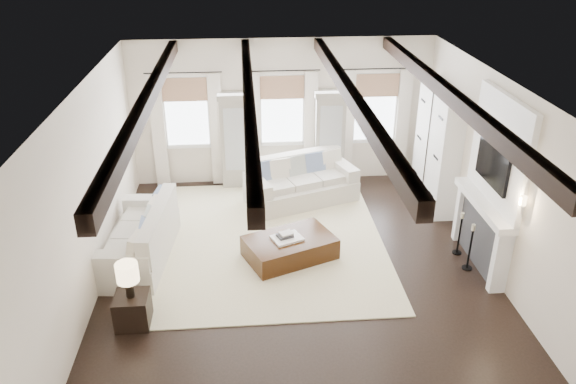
{
  "coord_description": "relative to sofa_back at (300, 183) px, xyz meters",
  "views": [
    {
      "loc": [
        -0.82,
        -7.95,
        5.43
      ],
      "look_at": [
        -0.11,
        0.73,
        1.15
      ],
      "focal_mm": 35.0,
      "sensor_mm": 36.0,
      "label": 1
    }
  ],
  "objects": [
    {
      "name": "side_table_back",
      "position": [
        -1.42,
        0.96,
        -0.06
      ],
      "size": [
        0.45,
        0.45,
        0.67
      ],
      "primitive_type": "cube",
      "color": "black",
      "rests_on": "ground"
    },
    {
      "name": "lamp_back",
      "position": [
        -1.42,
        0.96,
        0.75
      ],
      "size": [
        0.4,
        0.4,
        0.69
      ],
      "color": "black",
      "rests_on": "side_table_back"
    },
    {
      "name": "room_shell",
      "position": [
        0.45,
        -1.76,
        1.5
      ],
      "size": [
        6.54,
        7.54,
        3.22
      ],
      "color": "#F1E4D0",
      "rests_on": "ground"
    },
    {
      "name": "book_upper",
      "position": [
        -0.46,
        -2.21,
        0.1
      ],
      "size": [
        0.27,
        0.24,
        0.03
      ],
      "primitive_type": "cube",
      "rotation": [
        0.0,
        0.0,
        0.39
      ],
      "color": "beige",
      "rests_on": "book_lower"
    },
    {
      "name": "lamp_front",
      "position": [
        -2.85,
        -3.83,
        0.48
      ],
      "size": [
        0.32,
        0.32,
        0.56
      ],
      "color": "black",
      "rests_on": "side_table_front"
    },
    {
      "name": "sofa_back",
      "position": [
        0.0,
        0.0,
        0.0
      ],
      "size": [
        2.46,
        1.72,
        0.96
      ],
      "color": "silver",
      "rests_on": "ground"
    },
    {
      "name": "ottoman",
      "position": [
        -0.4,
        -2.22,
        -0.19
      ],
      "size": [
        1.75,
        1.44,
        0.39
      ],
      "primitive_type": "cube",
      "rotation": [
        0.0,
        0.0,
        0.39
      ],
      "color": "black",
      "rests_on": "ground"
    },
    {
      "name": "book_lower",
      "position": [
        -0.49,
        -2.23,
        0.06
      ],
      "size": [
        0.32,
        0.28,
        0.04
      ],
      "primitive_type": "cube",
      "rotation": [
        0.0,
        0.0,
        0.39
      ],
      "color": "#262628",
      "rests_on": "tray"
    },
    {
      "name": "area_rug",
      "position": [
        -0.7,
        -1.6,
        -0.38
      ],
      "size": [
        4.11,
        4.85,
        0.02
      ],
      "primitive_type": "cube",
      "color": "beige",
      "rests_on": "ground"
    },
    {
      "name": "sofa_left",
      "position": [
        -2.98,
        -2.03,
        -0.0
      ],
      "size": [
        1.23,
        2.34,
        0.96
      ],
      "color": "silver",
      "rests_on": "ground"
    },
    {
      "name": "ground",
      "position": [
        -0.3,
        -2.65,
        -0.39
      ],
      "size": [
        7.5,
        7.5,
        0.0
      ],
      "primitive_type": "plane",
      "color": "black",
      "rests_on": "ground"
    },
    {
      "name": "candlestick_far",
      "position": [
        2.6,
        -2.32,
        -0.05
      ],
      "size": [
        0.17,
        0.17,
        0.82
      ],
      "color": "black",
      "rests_on": "ground"
    },
    {
      "name": "side_table_front",
      "position": [
        -2.85,
        -3.83,
        -0.14
      ],
      "size": [
        0.49,
        0.49,
        0.49
      ],
      "primitive_type": "cube",
      "color": "black",
      "rests_on": "ground"
    },
    {
      "name": "tray",
      "position": [
        -0.45,
        -2.25,
        0.02
      ],
      "size": [
        0.61,
        0.54,
        0.04
      ],
      "primitive_type": "cube",
      "rotation": [
        0.0,
        0.0,
        0.39
      ],
      "color": "white",
      "rests_on": "ottoman"
    },
    {
      "name": "candlestick_near",
      "position": [
        2.6,
        -2.82,
        -0.03
      ],
      "size": [
        0.18,
        0.18,
        0.86
      ],
      "color": "black",
      "rests_on": "ground"
    }
  ]
}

